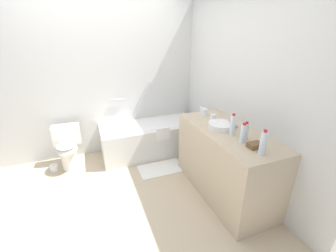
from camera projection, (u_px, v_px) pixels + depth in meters
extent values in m
plane|color=#C1AD8E|center=(123.00, 197.00, 2.77)|extent=(4.09, 4.09, 0.00)
cube|color=silver|center=(102.00, 81.00, 3.48)|extent=(3.49, 0.10, 2.44)
cube|color=silver|center=(239.00, 92.00, 2.83)|extent=(0.10, 3.05, 2.44)
cube|color=silver|center=(150.00, 138.00, 3.74)|extent=(1.60, 0.67, 0.52)
cube|color=white|center=(150.00, 127.00, 3.65)|extent=(1.31, 0.49, 0.09)
cylinder|color=#B4B4BA|center=(184.00, 118.00, 3.83)|extent=(0.09, 0.03, 0.03)
cylinder|color=#B4B4BA|center=(142.00, 99.00, 3.75)|extent=(0.33, 0.03, 0.55)
cylinder|color=#B4B4BA|center=(118.00, 100.00, 3.61)|extent=(0.23, 0.03, 0.03)
cube|color=white|center=(163.00, 134.00, 3.41)|extent=(0.22, 0.03, 0.20)
cylinder|color=white|center=(69.00, 158.00, 3.31)|extent=(0.23, 0.23, 0.34)
ellipsoid|color=white|center=(67.00, 150.00, 3.20)|extent=(0.30, 0.36, 0.13)
ellipsoid|color=white|center=(66.00, 145.00, 3.17)|extent=(0.28, 0.34, 0.02)
cube|color=white|center=(67.00, 134.00, 3.34)|extent=(0.39, 0.18, 0.30)
cylinder|color=#A0A0A5|center=(65.00, 125.00, 3.28)|extent=(0.03, 0.03, 0.01)
cube|color=tan|center=(224.00, 162.00, 2.73)|extent=(0.61, 1.45, 0.86)
cylinder|color=white|center=(221.00, 126.00, 2.61)|extent=(0.30, 0.30, 0.06)
cylinder|color=#B1B1B6|center=(234.00, 123.00, 2.67)|extent=(0.02, 0.02, 0.08)
cylinder|color=#B1B1B6|center=(232.00, 120.00, 2.64)|extent=(0.08, 0.02, 0.02)
cylinder|color=#B1B1B6|center=(237.00, 126.00, 2.62)|extent=(0.03, 0.03, 0.04)
cylinder|color=#B1B1B6|center=(231.00, 123.00, 2.73)|extent=(0.03, 0.03, 0.04)
cylinder|color=silver|center=(233.00, 125.00, 2.39)|extent=(0.06, 0.06, 0.23)
cylinder|color=red|center=(234.00, 115.00, 2.34)|extent=(0.03, 0.03, 0.02)
cylinder|color=silver|center=(243.00, 134.00, 2.24)|extent=(0.06, 0.06, 0.19)
cylinder|color=red|center=(244.00, 124.00, 2.20)|extent=(0.03, 0.03, 0.02)
cylinder|color=silver|center=(246.00, 131.00, 2.31)|extent=(0.06, 0.06, 0.18)
cylinder|color=red|center=(247.00, 123.00, 2.27)|extent=(0.03, 0.03, 0.02)
cylinder|color=silver|center=(263.00, 143.00, 2.00)|extent=(0.06, 0.06, 0.23)
cylinder|color=red|center=(265.00, 131.00, 1.95)|extent=(0.03, 0.03, 0.02)
cylinder|color=white|center=(204.00, 112.00, 2.99)|extent=(0.07, 0.07, 0.10)
cylinder|color=white|center=(202.00, 110.00, 3.08)|extent=(0.06, 0.06, 0.09)
cylinder|color=white|center=(213.00, 118.00, 2.81)|extent=(0.07, 0.07, 0.09)
cube|color=brown|center=(255.00, 145.00, 2.15)|extent=(0.14, 0.10, 0.05)
cube|color=white|center=(161.00, 168.00, 3.34)|extent=(0.67, 0.38, 0.01)
cylinder|color=white|center=(54.00, 168.00, 3.27)|extent=(0.11, 0.11, 0.10)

